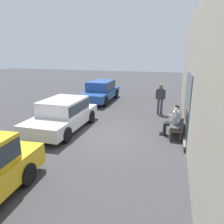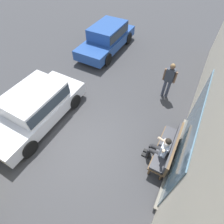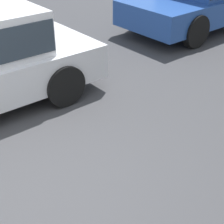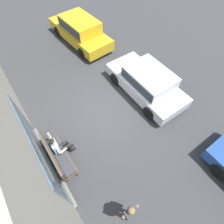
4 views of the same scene
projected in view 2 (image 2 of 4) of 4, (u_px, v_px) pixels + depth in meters
ground_plane at (82, 142)px, 6.54m from camera, size 60.00×60.00×0.00m
building_facade at (203, 147)px, 3.57m from camera, size 18.00×0.51×5.08m
bench at (169, 148)px, 5.72m from camera, size 1.85×0.55×1.01m
person_on_phone at (161, 149)px, 5.56m from camera, size 0.73×0.74×1.35m
parked_car_near at (107, 37)px, 10.20m from camera, size 4.35×1.82×1.44m
parked_car_mid at (35, 105)px, 6.72m from camera, size 4.17×1.95×1.39m
pedestrian_standing at (169, 78)px, 7.37m from camera, size 0.21×0.55×1.73m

